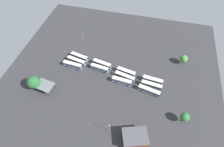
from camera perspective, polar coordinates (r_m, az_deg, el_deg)
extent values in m
plane|color=#333335|center=(113.93, -0.08, -0.21)|extent=(129.38, 129.38, 0.00)
cube|color=silver|center=(118.88, -12.03, 2.60)|extent=(12.21, 3.51, 3.11)
cube|color=beige|center=(117.68, -12.16, 3.11)|extent=(11.72, 3.27, 0.14)
cube|color=black|center=(118.51, -12.07, 2.75)|extent=(12.28, 3.55, 0.99)
cube|color=#1E56A8|center=(119.52, -11.96, 2.33)|extent=(12.28, 3.55, 0.62)
cube|color=black|center=(116.12, -9.44, 2.08)|extent=(0.24, 2.01, 1.14)
cylinder|color=black|center=(119.05, -10.09, 2.14)|extent=(1.02, 0.39, 1.00)
cylinder|color=black|center=(117.83, -10.56, 1.34)|extent=(1.02, 0.39, 1.00)
cylinder|color=black|center=(122.03, -13.24, 2.98)|extent=(1.02, 0.39, 1.00)
cylinder|color=black|center=(120.84, -13.72, 2.21)|extent=(1.02, 0.39, 1.00)
cube|color=silver|center=(120.75, -10.94, 3.85)|extent=(12.53, 4.81, 3.11)
cube|color=beige|center=(119.58, -11.06, 4.37)|extent=(12.01, 4.52, 0.14)
cube|color=black|center=(120.39, -10.98, 4.01)|extent=(12.59, 4.85, 0.99)
cube|color=#1E56A8|center=(121.39, -10.88, 3.57)|extent=(12.59, 4.85, 0.62)
cube|color=black|center=(117.66, -8.47, 3.13)|extent=(0.45, 1.99, 1.14)
cylinder|color=black|center=(120.68, -9.04, 3.23)|extent=(1.04, 0.49, 1.00)
cylinder|color=black|center=(119.50, -9.59, 2.49)|extent=(1.04, 0.49, 1.00)
cylinder|color=black|center=(124.07, -12.05, 4.32)|extent=(1.04, 0.49, 1.00)
cylinder|color=black|center=(122.93, -12.61, 3.61)|extent=(1.04, 0.49, 1.00)
cube|color=silver|center=(122.88, -10.06, 5.10)|extent=(11.90, 4.86, 3.11)
cube|color=beige|center=(121.72, -10.17, 5.62)|extent=(11.40, 4.57, 0.14)
cube|color=black|center=(122.53, -10.09, 5.26)|extent=(11.97, 4.91, 0.99)
cube|color=#1E56A8|center=(123.51, -10.01, 4.82)|extent=(11.97, 4.91, 0.62)
cube|color=black|center=(119.91, -7.76, 4.44)|extent=(0.48, 1.98, 1.14)
cylinder|color=black|center=(122.88, -8.28, 4.50)|extent=(1.04, 0.50, 1.00)
cylinder|color=black|center=(121.67, -8.83, 3.79)|extent=(1.04, 0.50, 1.00)
cylinder|color=black|center=(126.11, -11.08, 5.52)|extent=(1.04, 0.50, 1.00)
cylinder|color=black|center=(124.94, -11.64, 4.84)|extent=(1.04, 0.50, 1.00)
cube|color=silver|center=(114.88, -3.86, 1.69)|extent=(11.64, 4.06, 3.11)
cube|color=beige|center=(113.64, -3.90, 2.21)|extent=(11.17, 3.80, 0.14)
cube|color=black|center=(114.50, -3.87, 1.85)|extent=(11.71, 4.10, 0.99)
cube|color=#1E56A8|center=(115.55, -3.84, 1.41)|extent=(11.71, 4.10, 0.62)
cube|color=black|center=(112.82, -1.24, 1.05)|extent=(0.35, 2.00, 1.14)
cylinder|color=black|center=(115.55, -2.00, 1.15)|extent=(1.03, 0.44, 1.00)
cylinder|color=black|center=(114.27, -2.45, 0.34)|extent=(1.03, 0.44, 1.00)
cylinder|color=black|center=(117.66, -5.16, 2.15)|extent=(1.03, 0.44, 1.00)
cylinder|color=black|center=(116.40, -5.64, 1.36)|extent=(1.03, 0.44, 1.00)
cube|color=silver|center=(117.04, -3.08, 2.99)|extent=(12.15, 4.69, 3.11)
cube|color=beige|center=(115.83, -3.12, 3.52)|extent=(11.64, 4.41, 0.14)
cube|color=black|center=(116.67, -3.10, 3.15)|extent=(12.21, 4.74, 0.99)
cube|color=#1E56A8|center=(117.69, -3.07, 2.71)|extent=(12.21, 4.74, 0.62)
cube|color=black|center=(114.78, -0.44, 2.24)|extent=(0.44, 1.99, 1.14)
cylinder|color=black|center=(117.57, -1.20, 2.36)|extent=(1.04, 0.49, 1.00)
cylinder|color=black|center=(116.27, -1.69, 1.59)|extent=(1.04, 0.49, 1.00)
cylinder|color=black|center=(119.94, -4.39, 3.48)|extent=(1.04, 0.49, 1.00)
cylinder|color=black|center=(118.67, -4.89, 2.74)|extent=(1.04, 0.49, 1.00)
cube|color=silver|center=(108.68, 3.02, -2.32)|extent=(11.85, 3.50, 3.11)
cube|color=beige|center=(107.37, 3.06, -1.81)|extent=(11.37, 3.26, 0.14)
cube|color=black|center=(108.28, 3.04, -2.16)|extent=(11.91, 3.54, 0.99)
cube|color=#1E56A8|center=(109.39, 3.01, -2.58)|extent=(11.91, 3.54, 0.62)
cube|color=black|center=(107.53, 6.02, -2.94)|extent=(0.24, 2.01, 1.14)
cylinder|color=black|center=(109.98, 4.97, -2.77)|extent=(1.02, 0.39, 1.00)
cylinder|color=black|center=(108.70, 4.64, -3.69)|extent=(1.02, 0.39, 1.00)
cylinder|color=black|center=(110.99, 1.38, -1.79)|extent=(1.02, 0.39, 1.00)
cylinder|color=black|center=(109.72, 1.01, -2.69)|extent=(1.02, 0.39, 1.00)
cube|color=silver|center=(110.75, 3.92, -0.94)|extent=(12.45, 5.04, 3.11)
cube|color=beige|center=(109.47, 3.96, -0.42)|extent=(11.93, 4.74, 0.14)
cube|color=black|center=(110.36, 3.93, -0.78)|extent=(12.52, 5.08, 0.99)
cube|color=#1E56A8|center=(111.44, 3.90, -1.21)|extent=(12.52, 5.08, 0.62)
cube|color=black|center=(109.17, 6.87, -1.88)|extent=(0.49, 1.98, 1.14)
cylinder|color=black|center=(111.76, 5.89, -1.63)|extent=(1.04, 0.51, 1.00)
cylinder|color=black|center=(110.48, 5.44, -2.47)|extent=(1.04, 0.51, 1.00)
cylinder|color=black|center=(113.31, 2.37, -0.27)|extent=(1.04, 0.51, 1.00)
cylinder|color=black|center=(112.04, 1.88, -1.09)|extent=(1.04, 0.51, 1.00)
cube|color=silver|center=(113.00, 4.36, 0.49)|extent=(11.77, 4.69, 3.11)
cube|color=beige|center=(111.74, 4.41, 1.01)|extent=(11.28, 4.41, 0.14)
cube|color=black|center=(112.62, 4.38, 0.65)|extent=(11.83, 4.74, 0.99)
cube|color=#1E56A8|center=(113.68, 4.34, 0.22)|extent=(11.83, 4.74, 0.62)
cube|color=black|center=(111.53, 7.11, -0.31)|extent=(0.46, 1.98, 1.14)
cylinder|color=black|center=(114.09, 6.19, -0.13)|extent=(1.04, 0.49, 1.00)
cylinder|color=black|center=(112.75, 5.77, -0.95)|extent=(1.04, 0.49, 1.00)
cylinder|color=black|center=(115.48, 2.91, 1.06)|extent=(1.04, 0.49, 1.00)
cylinder|color=black|center=(114.15, 2.45, 0.27)|extent=(1.04, 0.49, 1.00)
cube|color=silver|center=(106.80, 11.32, -5.19)|extent=(12.78, 4.99, 3.11)
cube|color=beige|center=(105.47, 11.46, -4.71)|extent=(12.25, 4.69, 0.14)
cube|color=black|center=(106.39, 11.36, -5.04)|extent=(12.85, 5.04, 0.99)
cube|color=#1E56A8|center=(107.52, 11.25, -5.44)|extent=(12.85, 5.04, 0.62)
cube|color=black|center=(106.14, 14.57, -6.18)|extent=(0.47, 1.98, 1.14)
cylinder|color=black|center=(108.41, 13.34, -5.84)|extent=(1.04, 0.50, 1.00)
cylinder|color=black|center=(107.15, 12.98, -6.77)|extent=(1.04, 0.50, 1.00)
cylinder|color=black|center=(108.84, 9.48, -4.41)|extent=(1.04, 0.50, 1.00)
cylinder|color=black|center=(107.58, 9.07, -5.32)|extent=(1.04, 0.50, 1.00)
cube|color=silver|center=(109.22, 12.05, -3.53)|extent=(12.10, 3.77, 3.11)
cube|color=beige|center=(107.92, 12.19, -3.04)|extent=(11.61, 3.52, 0.14)
cube|color=black|center=(108.82, 12.10, -3.38)|extent=(12.17, 3.81, 0.99)
cube|color=#1E56A8|center=(109.92, 11.98, -3.79)|extent=(12.17, 3.81, 0.62)
cube|color=black|center=(108.92, 15.13, -4.20)|extent=(0.28, 2.01, 1.14)
cylinder|color=black|center=(111.05, 13.90, -3.99)|extent=(1.03, 0.41, 1.00)
cylinder|color=black|center=(109.73, 13.67, -4.91)|extent=(1.03, 0.41, 1.00)
cylinder|color=black|center=(111.03, 10.23, -2.95)|extent=(1.03, 0.41, 1.00)
cylinder|color=black|center=(109.70, 9.95, -3.86)|extent=(1.03, 0.41, 1.00)
cube|color=silver|center=(111.48, 12.39, -2.02)|extent=(11.96, 3.72, 3.11)
cube|color=beige|center=(110.20, 12.53, -1.52)|extent=(11.47, 3.48, 0.14)
cube|color=black|center=(111.08, 12.43, -1.87)|extent=(12.02, 3.77, 0.99)
cube|color=#1E56A8|center=(112.16, 12.31, -2.28)|extent=(12.02, 3.77, 0.62)
cube|color=black|center=(111.18, 15.37, -2.66)|extent=(0.28, 2.01, 1.14)
cylinder|color=black|center=(113.31, 14.17, -2.49)|extent=(1.03, 0.41, 1.00)
cylinder|color=black|center=(111.93, 13.95, -3.37)|extent=(1.03, 0.41, 1.00)
cylinder|color=black|center=(113.29, 10.62, -1.49)|extent=(1.03, 0.41, 1.00)
cylinder|color=black|center=(111.91, 10.35, -2.36)|extent=(1.03, 0.41, 1.00)
cube|color=maroon|center=(92.97, 7.05, -19.10)|extent=(13.26, 11.57, 4.88)
cube|color=#4C4C51|center=(90.51, 7.21, -18.55)|extent=(14.05, 12.27, 0.36)
cube|color=black|center=(93.61, 3.39, -19.74)|extent=(0.63, 1.73, 2.20)
cube|color=slate|center=(110.70, -20.07, -3.39)|extent=(10.87, 8.65, 0.20)
cylinder|color=#59595B|center=(111.28, -16.94, -3.55)|extent=(0.20, 0.20, 4.07)
cylinder|color=#59595B|center=(108.90, -18.82, -6.16)|extent=(0.20, 0.20, 4.07)
cylinder|color=#59595B|center=(116.00, -20.67, -2.01)|extent=(0.20, 0.20, 4.07)
cylinder|color=#59595B|center=(113.71, -22.55, -4.47)|extent=(0.20, 0.20, 4.07)
cylinder|color=slate|center=(131.71, -8.91, 10.50)|extent=(0.16, 0.16, 8.23)
cube|color=silver|center=(128.96, -9.15, 11.93)|extent=(0.56, 0.28, 0.20)
cylinder|color=slate|center=(92.61, -0.82, -16.64)|extent=(0.16, 0.16, 7.29)
cube|color=silver|center=(89.07, -0.85, -15.73)|extent=(0.56, 0.28, 0.20)
cylinder|color=brown|center=(115.68, -22.36, -3.73)|extent=(0.44, 0.44, 2.49)
sphere|color=#235B2D|center=(112.36, -23.03, -2.45)|extent=(7.38, 7.38, 7.38)
cylinder|color=brown|center=(103.14, 20.95, -13.22)|extent=(0.44, 0.44, 3.00)
sphere|color=#2D6B33|center=(100.22, 21.51, -12.36)|extent=(4.54, 4.54, 4.54)
cylinder|color=brown|center=(127.14, 20.82, 3.32)|extent=(0.44, 0.44, 2.23)
sphere|color=#478438|center=(124.95, 21.23, 4.28)|extent=(4.84, 4.84, 4.84)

